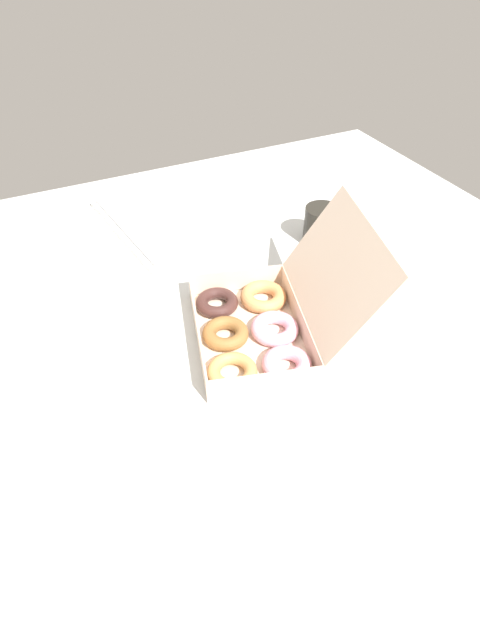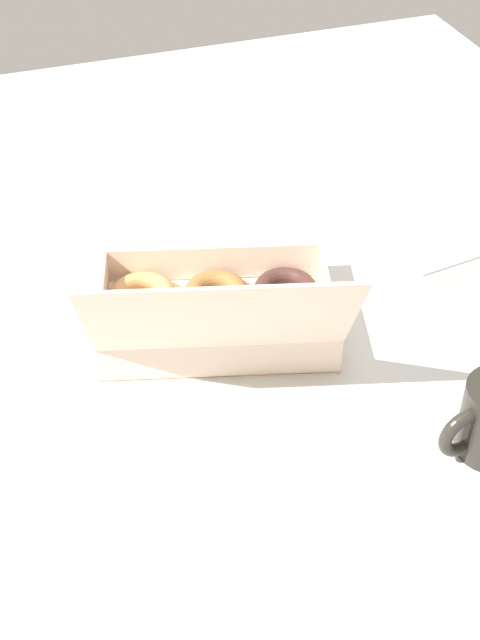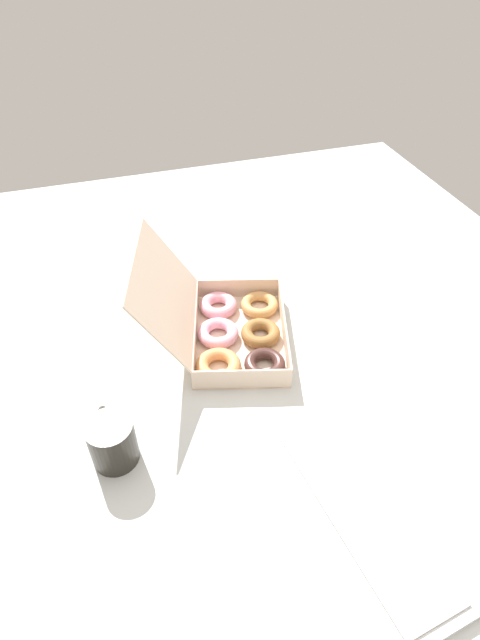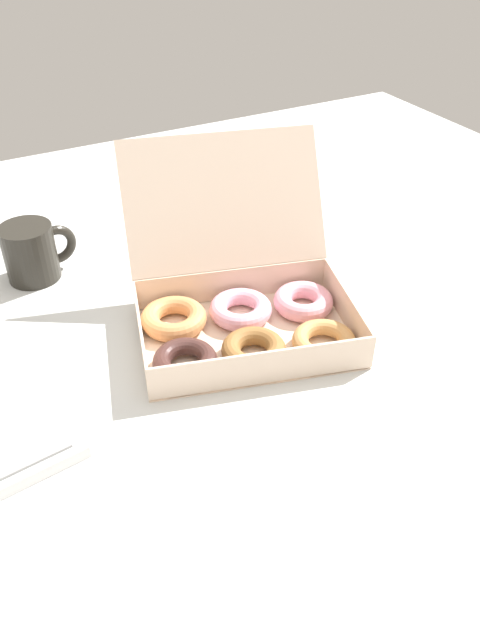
% 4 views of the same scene
% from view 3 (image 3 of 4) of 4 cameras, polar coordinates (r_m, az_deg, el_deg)
% --- Properties ---
extents(ground_plane, '(1.80, 1.80, 0.02)m').
position_cam_3_polar(ground_plane, '(1.26, 0.27, -0.56)').
color(ground_plane, silver).
extents(donut_box, '(0.40, 0.41, 0.24)m').
position_cam_3_polar(donut_box, '(1.19, -1.12, -1.05)').
color(donut_box, beige).
rests_on(donut_box, ground_plane).
extents(keyboard, '(0.43, 0.20, 0.02)m').
position_cam_3_polar(keyboard, '(0.95, 13.86, -20.79)').
color(keyboard, white).
rests_on(keyboard, ground_plane).
extents(coffee_mug, '(0.13, 0.09, 0.10)m').
position_cam_3_polar(coffee_mug, '(0.99, -14.43, -13.15)').
color(coffee_mug, '#28251F').
rests_on(coffee_mug, ground_plane).
extents(paper_napkin, '(0.17, 0.16, 0.00)m').
position_cam_3_polar(paper_napkin, '(1.17, 13.94, -5.82)').
color(paper_napkin, white).
rests_on(paper_napkin, ground_plane).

